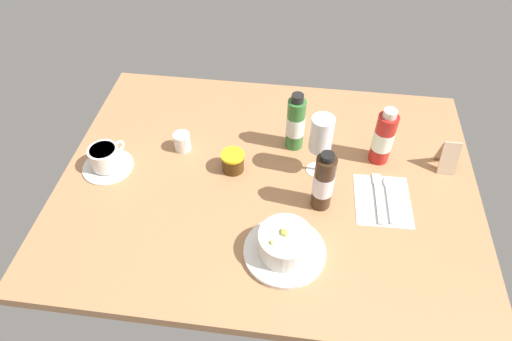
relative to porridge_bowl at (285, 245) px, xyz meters
The scene contains 11 objects.
ground_plane 23.95cm from the porridge_bowl, 105.84° to the left, with size 110.00×84.00×3.00cm, color #A8754C.
porridge_bowl is the anchor object (origin of this frame).
cutlery_setting 30.61cm from the porridge_bowl, 39.28° to the left, with size 14.51×17.32×0.90cm.
coffee_cup 54.41cm from the porridge_bowl, 157.10° to the left, with size 13.66×13.66×6.75cm.
creamer_jug 44.10cm from the porridge_bowl, 135.57° to the left, with size 5.15×5.17×5.81cm.
wine_glass 29.51cm from the porridge_bowl, 76.94° to the left, with size 5.88×5.88×18.10cm.
jam_jar 29.70cm from the porridge_bowl, 122.92° to the left, with size 6.27×6.27×5.63cm.
sauce_bottle_red 41.35cm from the porridge_bowl, 55.85° to the left, with size 5.51×5.51×17.08cm.
sauce_bottle_green 36.79cm from the porridge_bowl, 90.78° to the left, with size 5.11×5.11×17.75cm.
sauce_bottle_brown 18.13cm from the porridge_bowl, 63.97° to the left, with size 5.05×5.05×17.62cm.
menu_card 52.72cm from the porridge_bowl, 39.25° to the left, with size 4.64×6.20×8.99cm.
Camera 1 is at (7.26, -79.50, 88.38)cm, focal length 31.33 mm.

